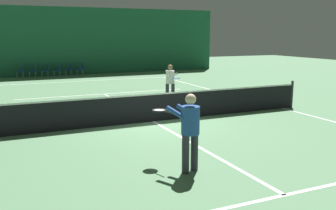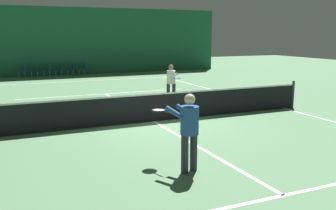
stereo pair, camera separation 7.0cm
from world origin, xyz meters
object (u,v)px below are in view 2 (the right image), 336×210
at_px(courtside_chair_3, 60,69).
at_px(courtside_chair_5, 83,68).
at_px(courtside_chair_1, 35,70).
at_px(courtside_chair_2, 48,69).
at_px(player_far, 171,80).
at_px(courtside_chair_0, 23,70).
at_px(tennis_net, 153,107).
at_px(courtside_chair_4, 71,69).
at_px(player_near, 188,127).

xyz_separation_m(courtside_chair_3, courtside_chair_5, (1.59, 0.00, 0.00)).
height_order(courtside_chair_1, courtside_chair_2, same).
distance_m(player_far, courtside_chair_0, 13.36).
bearing_deg(tennis_net, courtside_chair_5, 87.39).
bearing_deg(courtside_chair_1, courtside_chair_5, 90.00).
relative_size(tennis_net, courtside_chair_3, 14.29).
height_order(courtside_chair_2, courtside_chair_4, same).
bearing_deg(courtside_chair_3, courtside_chair_2, -90.00).
height_order(courtside_chair_0, courtside_chair_1, same).
relative_size(player_near, courtside_chair_5, 2.00).
distance_m(tennis_net, courtside_chair_0, 15.72).
bearing_deg(player_far, courtside_chair_1, -148.77).
bearing_deg(player_far, courtside_chair_0, -145.57).
bearing_deg(courtside_chair_3, player_far, 13.65).
relative_size(tennis_net, courtside_chair_5, 14.29).
distance_m(courtside_chair_0, courtside_chair_4, 3.18).
relative_size(courtside_chair_2, courtside_chair_3, 1.00).
bearing_deg(courtside_chair_0, player_far, 23.66).
height_order(player_near, courtside_chair_5, player_near).
bearing_deg(courtside_chair_5, player_far, 6.43).
relative_size(tennis_net, courtside_chair_0, 14.29).
height_order(tennis_net, player_near, player_near).
height_order(courtside_chair_4, courtside_chair_5, same).
height_order(courtside_chair_1, courtside_chair_4, same).
bearing_deg(courtside_chair_2, tennis_net, 6.27).
distance_m(courtside_chair_0, courtside_chair_5, 3.98).
bearing_deg(courtside_chair_4, courtside_chair_3, -90.00).
height_order(tennis_net, player_far, player_far).
height_order(tennis_net, courtside_chair_1, tennis_net).
bearing_deg(player_near, tennis_net, -30.43).
bearing_deg(tennis_net, courtside_chair_4, 90.36).
relative_size(courtside_chair_0, courtside_chair_3, 1.00).
bearing_deg(courtside_chair_0, courtside_chair_5, 90.00).
relative_size(player_far, courtside_chair_3, 1.90).
distance_m(tennis_net, player_near, 4.72).
bearing_deg(courtside_chair_1, player_far, 20.46).
relative_size(courtside_chair_4, courtside_chair_5, 1.00).
relative_size(courtside_chair_0, courtside_chair_4, 1.00).
height_order(courtside_chair_0, courtside_chair_3, same).
xyz_separation_m(player_near, courtside_chair_2, (-0.65, 19.95, -0.50)).
xyz_separation_m(courtside_chair_1, courtside_chair_2, (0.80, 0.00, 0.00)).
xyz_separation_m(player_far, courtside_chair_3, (-2.97, 12.23, -0.45)).
distance_m(player_near, courtside_chair_0, 20.08).
xyz_separation_m(tennis_net, courtside_chair_0, (-3.28, 15.37, -0.03)).
distance_m(courtside_chair_2, courtside_chair_4, 1.59).
relative_size(player_near, courtside_chair_4, 2.00).
bearing_deg(courtside_chair_4, player_far, 10.08).
xyz_separation_m(tennis_net, courtside_chair_5, (0.70, 15.37, -0.03)).
xyz_separation_m(player_far, courtside_chair_5, (-1.38, 12.23, -0.45)).
bearing_deg(courtside_chair_2, courtside_chair_3, 90.00).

